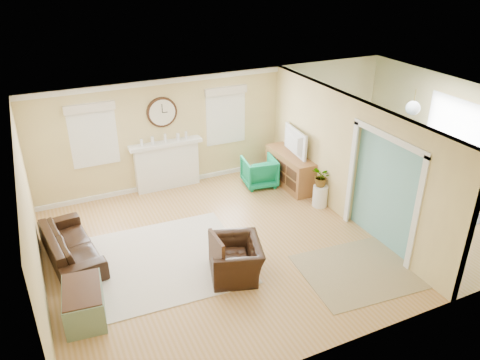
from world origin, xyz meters
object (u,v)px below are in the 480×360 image
(green_chair, at_px, (259,172))
(credenza, at_px, (290,169))
(eames_chair, at_px, (236,259))
(sofa, at_px, (71,245))
(dining_table, at_px, (400,188))

(green_chair, relative_size, credenza, 0.48)
(eames_chair, xyz_separation_m, green_chair, (1.96, 2.93, 0.03))
(sofa, distance_m, credenza, 5.28)
(credenza, height_order, dining_table, credenza)
(sofa, relative_size, eames_chair, 1.99)
(sofa, xyz_separation_m, eames_chair, (2.54, -1.70, 0.03))
(sofa, bearing_deg, credenza, -86.93)
(credenza, bearing_deg, green_chair, 157.00)
(sofa, height_order, credenza, credenza)
(green_chair, height_order, credenza, credenza)
(eames_chair, bearing_deg, credenza, 151.15)
(credenza, xyz_separation_m, dining_table, (1.80, -1.77, -0.08))
(sofa, bearing_deg, dining_table, -103.97)
(green_chair, distance_m, dining_table, 3.23)
(eames_chair, bearing_deg, green_chair, 162.50)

